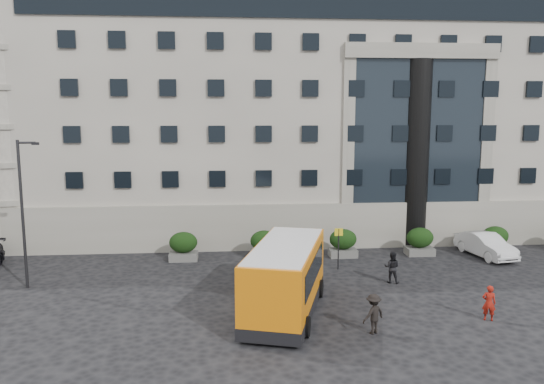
{
  "coord_description": "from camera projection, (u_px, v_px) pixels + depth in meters",
  "views": [
    {
      "loc": [
        -1.08,
        -25.63,
        9.39
      ],
      "look_at": [
        1.36,
        3.57,
        5.0
      ],
      "focal_mm": 35.0,
      "sensor_mm": 36.0,
      "label": 1
    }
  ],
  "objects": [
    {
      "name": "ground",
      "position": [
        251.0,
        301.0,
        26.75
      ],
      "size": [
        120.0,
        120.0,
        0.0
      ],
      "primitive_type": "plane",
      "color": "black",
      "rests_on": "ground"
    },
    {
      "name": "civic_building",
      "position": [
        306.0,
        117.0,
        47.59
      ],
      "size": [
        44.0,
        24.0,
        18.0
      ],
      "primitive_type": "cube",
      "color": "gray",
      "rests_on": "ground"
    },
    {
      "name": "entrance_column",
      "position": [
        416.0,
        155.0,
        36.92
      ],
      "size": [
        1.8,
        1.8,
        13.0
      ],
      "primitive_type": "cylinder",
      "color": "black",
      "rests_on": "ground"
    },
    {
      "name": "hedge_a",
      "position": [
        183.0,
        246.0,
        33.97
      ],
      "size": [
        1.8,
        1.26,
        1.84
      ],
      "color": "#545452",
      "rests_on": "ground"
    },
    {
      "name": "hedge_b",
      "position": [
        264.0,
        244.0,
        34.39
      ],
      "size": [
        1.8,
        1.26,
        1.84
      ],
      "color": "#545452",
      "rests_on": "ground"
    },
    {
      "name": "hedge_c",
      "position": [
        343.0,
        243.0,
        34.82
      ],
      "size": [
        1.8,
        1.26,
        1.84
      ],
      "color": "#545452",
      "rests_on": "ground"
    },
    {
      "name": "hedge_d",
      "position": [
        420.0,
        241.0,
        35.25
      ],
      "size": [
        1.8,
        1.26,
        1.84
      ],
      "color": "#545452",
      "rests_on": "ground"
    },
    {
      "name": "hedge_e",
      "position": [
        495.0,
        240.0,
        35.68
      ],
      "size": [
        1.8,
        1.26,
        1.84
      ],
      "color": "#545452",
      "rests_on": "ground"
    },
    {
      "name": "street_lamp",
      "position": [
        23.0,
        208.0,
        28.07
      ],
      "size": [
        1.16,
        0.18,
        8.0
      ],
      "color": "#262628",
      "rests_on": "ground"
    },
    {
      "name": "bus_stop_sign",
      "position": [
        339.0,
        241.0,
        31.87
      ],
      "size": [
        0.5,
        0.08,
        2.52
      ],
      "color": "#262628",
      "rests_on": "ground"
    },
    {
      "name": "minibus",
      "position": [
        285.0,
        276.0,
        24.85
      ],
      "size": [
        4.88,
        8.39,
        3.31
      ],
      "rotation": [
        0.0,
        0.0,
        -0.29
      ],
      "color": "orange",
      "rests_on": "ground"
    },
    {
      "name": "red_truck",
      "position": [
        66.0,
        212.0,
        43.45
      ],
      "size": [
        3.13,
        5.12,
        2.57
      ],
      "rotation": [
        0.0,
        0.0,
        -0.24
      ],
      "color": "maroon",
      "rests_on": "ground"
    },
    {
      "name": "parked_car_d",
      "position": [
        62.0,
        226.0,
        41.26
      ],
      "size": [
        2.36,
        4.78,
        1.3
      ],
      "primitive_type": "imported",
      "rotation": [
        0.0,
        0.0,
        0.04
      ],
      "color": "black",
      "rests_on": "ground"
    },
    {
      "name": "white_taxi",
      "position": [
        485.0,
        245.0,
        34.82
      ],
      "size": [
        2.5,
        4.98,
        1.57
      ],
      "primitive_type": "imported",
      "rotation": [
        0.0,
        0.0,
        0.18
      ],
      "color": "silver",
      "rests_on": "ground"
    },
    {
      "name": "pedestrian_a",
      "position": [
        489.0,
        303.0,
        24.09
      ],
      "size": [
        0.7,
        0.58,
        1.65
      ],
      "primitive_type": "imported",
      "rotation": [
        0.0,
        0.0,
        2.8
      ],
      "color": "maroon",
      "rests_on": "ground"
    },
    {
      "name": "pedestrian_b",
      "position": [
        392.0,
        267.0,
        29.43
      ],
      "size": [
        1.05,
        0.94,
        1.77
      ],
      "primitive_type": "imported",
      "rotation": [
        0.0,
        0.0,
        2.77
      ],
      "color": "black",
      "rests_on": "ground"
    },
    {
      "name": "pedestrian_c",
      "position": [
        373.0,
        314.0,
        22.66
      ],
      "size": [
        1.3,
        1.13,
        1.75
      ],
      "primitive_type": "imported",
      "rotation": [
        0.0,
        0.0,
        3.67
      ],
      "color": "black",
      "rests_on": "ground"
    }
  ]
}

